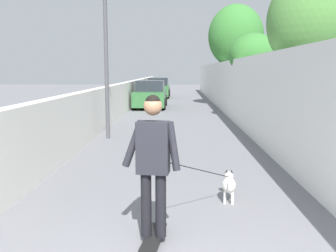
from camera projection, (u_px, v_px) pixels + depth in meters
name	position (u px, v px, depth m)	size (l,w,h in m)	color
ground_plane	(175.00, 116.00, 17.24)	(80.00, 80.00, 0.00)	slate
wall_left	(111.00, 104.00, 15.22)	(48.00, 0.30, 1.50)	silver
fence_right	(238.00, 91.00, 15.00)	(48.00, 0.30, 2.55)	white
tree_right_near	(236.00, 36.00, 21.49)	(3.17, 3.17, 5.85)	#473523
tree_right_mid	(309.00, 22.00, 10.21)	(2.26, 2.26, 4.74)	#473523
tree_right_distant	(254.00, 56.00, 15.76)	(2.14, 2.14, 3.65)	#473523
lamp_post	(106.00, 37.00, 11.19)	(0.36, 0.36, 4.54)	#4C4C51
skateboard	(154.00, 237.00, 4.57)	(0.82, 0.30, 0.08)	black
person_skateboarder	(153.00, 155.00, 4.42)	(0.27, 0.72, 1.73)	black
dog	(229.00, 184.00, 6.03)	(1.86, 1.26, 1.06)	white
car_near	(151.00, 95.00, 21.24)	(3.93, 1.80, 1.54)	#336B38
car_far	(158.00, 88.00, 29.39)	(4.02, 1.80, 1.54)	#336B38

